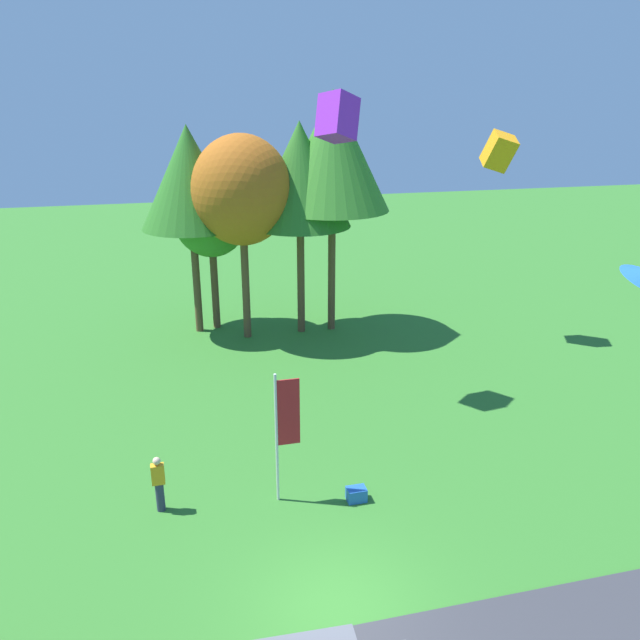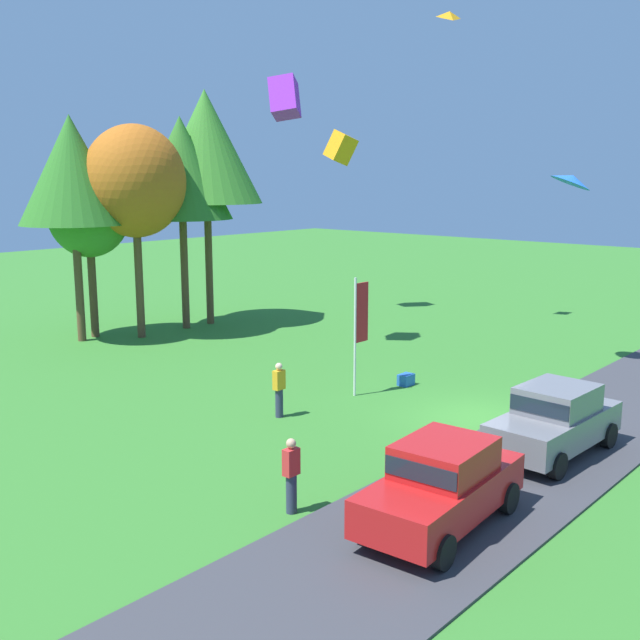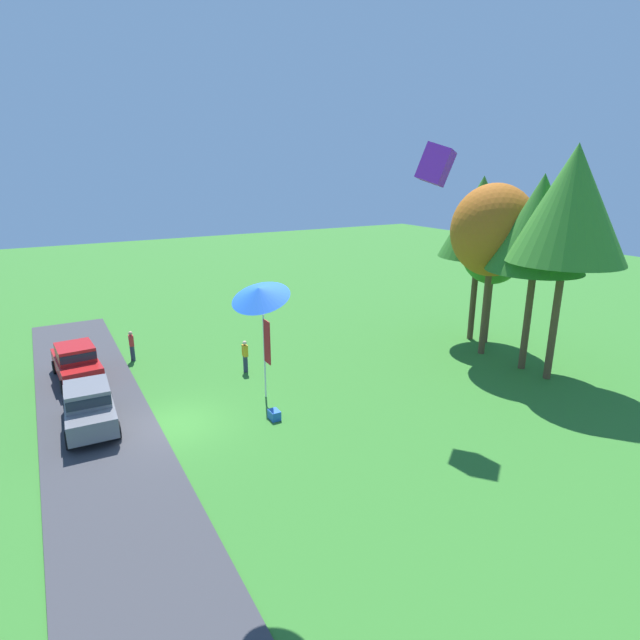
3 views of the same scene
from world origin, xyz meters
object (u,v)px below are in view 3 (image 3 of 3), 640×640
Objects in this scene: tree_far_right at (571,205)px; flag_banner at (266,347)px; tree_lone_near at (493,251)px; tree_far_left at (539,224)px; kite_box_topmost at (436,165)px; kite_delta_over_trees at (260,293)px; car_sedan_by_flagpole at (76,361)px; tree_left_of_center at (493,231)px; person_on_lawn at (245,356)px; car_sedan_mid_row at (89,405)px; person_beside_suv at (132,346)px; tree_center_back at (481,217)px; cooler_box at (274,415)px.

flag_banner is at bearing -109.99° from tree_far_right.
tree_lone_near is 1.91× the size of flag_banner.
kite_box_topmost is (-0.10, -6.86, 2.74)m from tree_far_left.
flag_banner is 9.96m from kite_delta_over_trees.
car_sedan_by_flagpole is 23.90m from tree_far_left.
tree_far_left reaches higher than tree_left_of_center.
tree_far_right reaches higher than kite_box_topmost.
car_sedan_by_flagpole is 16.36m from kite_delta_over_trees.
car_sedan_mid_row is at bearing -72.30° from person_on_lawn.
kite_box_topmost is at bearing -90.85° from tree_far_left.
car_sedan_mid_row is 7.61m from person_beside_suv.
flag_banner is (1.62, -14.56, -4.96)m from tree_center_back.
tree_center_back is (-0.54, 21.96, 6.46)m from car_sedan_mid_row.
car_sedan_mid_row is at bearing 0.18° from car_sedan_by_flagpole.
tree_far_left reaches higher than tree_lone_near.
person_on_lawn is 5.62m from cooler_box.
tree_far_left is at bearing 84.49° from cooler_box.
kite_delta_over_trees reaches higher than cooler_box.
tree_center_back is (1.92, 14.25, 6.62)m from person_on_lawn.
kite_box_topmost is (2.60, -6.74, 3.34)m from tree_left_of_center.
tree_lone_near is (7.39, 19.43, 4.76)m from person_beside_suv.
tree_far_right is 16.50m from cooler_box.
tree_left_of_center is at bearing -177.37° from tree_far_left.
tree_lone_near reaches higher than kite_delta_over_trees.
tree_far_left is (4.04, -1.58, 1.99)m from tree_lone_near.
cooler_box is (8.58, 6.85, -0.84)m from car_sedan_by_flagpole.
kite_delta_over_trees is at bearing -61.91° from tree_center_back.
flag_banner reaches higher than person_on_lawn.
tree_left_of_center is 0.95× the size of tree_far_left.
person_beside_suv is (-1.52, 2.88, -0.16)m from car_sedan_by_flagpole.
tree_center_back is at bearing 120.72° from kite_box_topmost.
car_sedan_mid_row is 7.98× the size of cooler_box.
car_sedan_mid_row is at bearing -101.95° from tree_far_left.
person_on_lawn is 16.17m from tree_far_left.
person_beside_suv is at bearing -176.60° from kite_delta_over_trees.
flag_banner is (3.54, -0.31, 1.66)m from person_on_lawn.
car_sedan_by_flagpole is at bearing -131.72° from flag_banner.
tree_far_left is 15.80m from cooler_box.
kite_delta_over_trees reaches higher than flag_banner.
tree_center_back reaches higher than tree_left_of_center.
flag_banner is at bearing -103.94° from tree_far_left.
kite_box_topmost reaches higher than tree_lone_near.
car_sedan_by_flagpole is 0.59× the size of tree_lone_near.
person_on_lawn is at bearing -100.90° from tree_lone_near.
car_sedan_by_flagpole is at bearing -104.76° from tree_lone_near.
person_on_lawn is at bearing 161.48° from kite_delta_over_trees.
person_beside_suv is 10.87m from cooler_box.
kite_delta_over_trees is (9.68, -18.14, -0.34)m from tree_center_back.
tree_far_left is 0.88× the size of tree_far_right.
kite_box_topmost reaches higher than tree_left_of_center.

